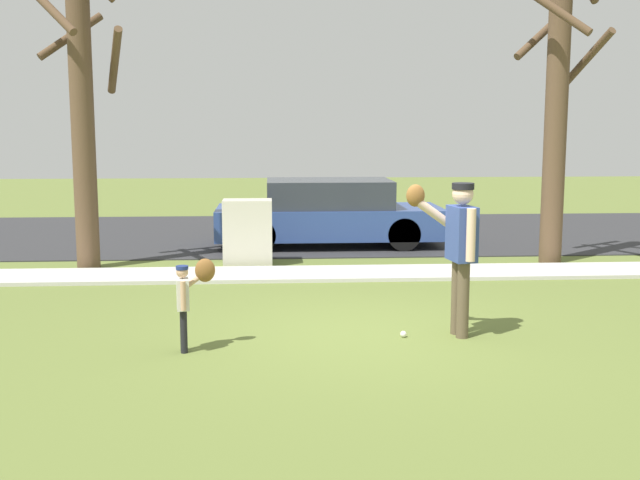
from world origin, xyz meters
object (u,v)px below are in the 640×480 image
(utility_cabinet, at_px, (248,233))
(baseball, at_px, (403,334))
(person_adult, at_px, (458,241))
(person_child, at_px, (190,291))
(street_tree_far, at_px, (82,100))
(parked_wagon_blue, at_px, (329,214))
(street_tree_near, at_px, (557,99))

(utility_cabinet, bearing_deg, baseball, -68.31)
(person_adult, xyz_separation_m, baseball, (-0.62, -0.04, -1.07))
(utility_cabinet, bearing_deg, person_adult, -62.07)
(person_child, bearing_deg, utility_cabinet, 76.54)
(street_tree_far, bearing_deg, parked_wagon_blue, 27.37)
(person_child, xyz_separation_m, baseball, (2.40, 0.37, -0.62))
(utility_cabinet, height_order, street_tree_near, street_tree_near)
(person_adult, relative_size, utility_cabinet, 1.55)
(baseball, distance_m, street_tree_far, 7.18)
(person_adult, bearing_deg, baseball, -4.71)
(baseball, bearing_deg, street_tree_near, 54.08)
(street_tree_far, relative_size, parked_wagon_blue, 1.19)
(person_child, height_order, street_tree_far, street_tree_far)
(person_adult, xyz_separation_m, street_tree_far, (-5.26, 4.67, 1.74))
(person_adult, bearing_deg, person_child, -0.48)
(street_tree_near, bearing_deg, street_tree_far, -179.58)
(street_tree_far, bearing_deg, person_adult, -41.57)
(baseball, bearing_deg, street_tree_far, 134.61)
(person_adult, height_order, utility_cabinet, person_adult)
(street_tree_near, distance_m, street_tree_far, 8.10)
(baseball, relative_size, parked_wagon_blue, 0.02)
(person_child, xyz_separation_m, street_tree_far, (-2.24, 5.08, 2.19))
(parked_wagon_blue, bearing_deg, utility_cabinet, -127.02)
(utility_cabinet, distance_m, street_tree_far, 3.55)
(person_child, distance_m, utility_cabinet, 5.24)
(person_adult, height_order, parked_wagon_blue, person_adult)
(person_adult, xyz_separation_m, utility_cabinet, (-2.55, 4.80, -0.53))
(person_adult, distance_m, street_tree_far, 7.25)
(baseball, distance_m, utility_cabinet, 5.24)
(person_adult, distance_m, baseball, 1.24)
(person_adult, distance_m, person_child, 3.08)
(person_child, bearing_deg, person_adult, -0.48)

